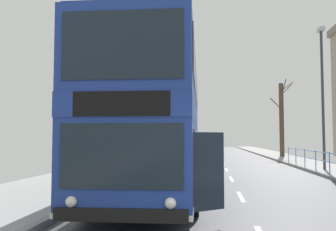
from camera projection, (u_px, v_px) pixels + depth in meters
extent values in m
cube|color=silver|center=(241.00, 196.00, 11.15)|extent=(0.12, 2.00, 0.00)
cube|color=silver|center=(231.00, 179.00, 15.91)|extent=(0.12, 2.00, 0.00)
cube|color=silver|center=(226.00, 170.00, 20.67)|extent=(0.12, 2.00, 0.00)
cube|color=silver|center=(223.00, 164.00, 25.43)|extent=(0.12, 2.00, 0.00)
cube|color=silver|center=(221.00, 160.00, 30.19)|extent=(0.12, 2.00, 0.00)
cube|color=silver|center=(220.00, 157.00, 34.95)|extent=(0.12, 2.00, 0.00)
cube|color=silver|center=(218.00, 155.00, 39.71)|extent=(0.12, 2.00, 0.00)
cube|color=silver|center=(217.00, 153.00, 44.47)|extent=(0.12, 2.00, 0.00)
cube|color=silver|center=(217.00, 151.00, 49.23)|extent=(0.12, 2.00, 0.00)
cube|color=silver|center=(216.00, 150.00, 53.99)|extent=(0.12, 2.00, 0.00)
cube|color=navy|center=(157.00, 155.00, 11.77)|extent=(2.77, 10.91, 1.81)
cube|color=navy|center=(157.00, 119.00, 11.85)|extent=(2.78, 10.97, 0.47)
cube|color=navy|center=(157.00, 87.00, 11.91)|extent=(2.77, 10.91, 1.65)
cube|color=navy|center=(157.00, 61.00, 11.97)|extent=(2.69, 10.58, 0.08)
cube|color=#19232D|center=(121.00, 156.00, 6.38)|extent=(2.20, 0.08, 1.16)
cube|color=black|center=(121.00, 104.00, 6.43)|extent=(1.75, 0.07, 0.45)
cube|color=#19232D|center=(122.00, 45.00, 6.50)|extent=(2.20, 0.08, 1.25)
cube|color=black|center=(120.00, 215.00, 6.31)|extent=(2.38, 0.14, 0.24)
cube|color=silver|center=(157.00, 181.00, 11.72)|extent=(2.80, 10.97, 0.10)
cube|color=#19232D|center=(197.00, 147.00, 11.95)|extent=(0.23, 8.46, 0.94)
cube|color=#19232D|center=(196.00, 84.00, 11.80)|extent=(0.26, 9.77, 0.99)
cube|color=#19232D|center=(121.00, 147.00, 12.17)|extent=(0.23, 8.46, 0.94)
cube|color=#19232D|center=(119.00, 85.00, 12.03)|extent=(0.26, 9.77, 0.99)
sphere|color=white|center=(170.00, 203.00, 6.24)|extent=(0.20, 0.20, 0.20)
sphere|color=white|center=(71.00, 202.00, 6.39)|extent=(0.20, 0.20, 0.20)
cube|color=#19232D|center=(208.00, 171.00, 7.28)|extent=(0.67, 0.51, 1.55)
cube|color=black|center=(191.00, 170.00, 7.61)|extent=(0.12, 0.90, 1.55)
cylinder|color=black|center=(192.00, 193.00, 8.41)|extent=(0.33, 1.05, 1.04)
cylinder|color=black|center=(91.00, 192.00, 8.63)|extent=(0.33, 1.05, 1.04)
cylinder|color=black|center=(196.00, 169.00, 15.13)|extent=(0.33, 1.05, 1.04)
cylinder|color=black|center=(139.00, 168.00, 15.34)|extent=(0.33, 1.05, 1.04)
cylinder|color=#598CC6|center=(330.00, 163.00, 16.47)|extent=(0.05, 0.05, 1.02)
cylinder|color=#598CC6|center=(316.00, 160.00, 18.62)|extent=(0.05, 0.05, 1.02)
cylinder|color=#598CC6|center=(305.00, 158.00, 20.76)|extent=(0.05, 0.05, 1.02)
cylinder|color=#598CC6|center=(296.00, 156.00, 22.91)|extent=(0.05, 0.05, 1.02)
cylinder|color=#598CC6|center=(288.00, 155.00, 25.06)|extent=(0.05, 0.05, 1.02)
cylinder|color=#38383D|center=(323.00, 100.00, 19.28)|extent=(0.14, 0.14, 7.33)
cube|color=#B2B2AD|center=(321.00, 30.00, 19.51)|extent=(0.28, 0.60, 0.20)
cylinder|color=#4C3D2D|center=(282.00, 120.00, 33.37)|extent=(0.41, 0.41, 6.69)
cylinder|color=#4C3D2D|center=(276.00, 104.00, 33.01)|extent=(1.23, 1.14, 0.98)
cylinder|color=#4C3D2D|center=(287.00, 86.00, 33.31)|extent=(1.10, 0.45, 0.82)
cylinder|color=#4C3D2D|center=(286.00, 90.00, 33.40)|extent=(0.98, 0.25, 0.99)
cylinder|color=#4C3D2D|center=(284.00, 88.00, 33.98)|extent=(0.77, 1.04, 1.94)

